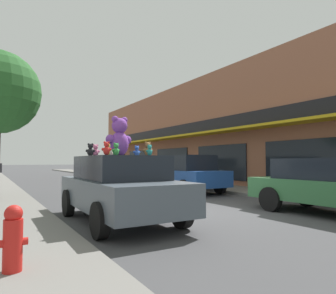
% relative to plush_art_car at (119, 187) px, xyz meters
% --- Properties ---
extents(ground_plane, '(260.00, 260.00, 0.00)m').
position_rel_plush_art_car_xyz_m(ground_plane, '(2.58, 0.21, -0.83)').
color(ground_plane, '#424244').
extents(sidewalk_far, '(2.55, 90.00, 0.13)m').
position_rel_plush_art_car_xyz_m(sidewalk_far, '(7.72, 0.21, -0.77)').
color(sidewalk_far, slate).
rests_on(sidewalk_far, ground_plane).
extents(storefront_row, '(16.64, 32.64, 6.96)m').
position_rel_plush_art_car_xyz_m(storefront_row, '(16.76, 9.34, 2.64)').
color(storefront_row, '#9E6047').
rests_on(storefront_row, ground_plane).
extents(plush_art_car, '(2.07, 4.42, 1.57)m').
position_rel_plush_art_car_xyz_m(plush_art_car, '(0.00, 0.00, 0.00)').
color(plush_art_car, '#4C5660').
rests_on(plush_art_car, ground_plane).
extents(teddy_bear_giant, '(0.75, 0.49, 0.99)m').
position_rel_plush_art_car_xyz_m(teddy_bear_giant, '(0.05, 0.16, 1.21)').
color(teddy_bear_giant, purple).
rests_on(teddy_bear_giant, plush_art_car).
extents(teddy_bear_cream, '(0.24, 0.19, 0.32)m').
position_rel_plush_art_car_xyz_m(teddy_bear_cream, '(0.05, 0.79, 0.89)').
color(teddy_bear_cream, beige).
rests_on(teddy_bear_cream, plush_art_car).
extents(teddy_bear_yellow, '(0.21, 0.19, 0.29)m').
position_rel_plush_art_car_xyz_m(teddy_bear_yellow, '(-0.51, -0.54, 0.88)').
color(teddy_bear_yellow, yellow).
rests_on(teddy_bear_yellow, plush_art_car).
extents(teddy_bear_brown, '(0.27, 0.17, 0.36)m').
position_rel_plush_art_car_xyz_m(teddy_bear_brown, '(0.67, -0.18, 0.91)').
color(teddy_bear_brown, olive).
rests_on(teddy_bear_brown, plush_art_car).
extents(teddy_bear_teal, '(0.19, 0.13, 0.25)m').
position_rel_plush_art_car_xyz_m(teddy_bear_teal, '(0.40, -0.80, 0.86)').
color(teddy_bear_teal, teal).
rests_on(teddy_bear_teal, plush_art_car).
extents(teddy_bear_pink, '(0.24, 0.15, 0.33)m').
position_rel_plush_art_car_xyz_m(teddy_bear_pink, '(-0.28, 0.99, 0.90)').
color(teddy_bear_pink, pink).
rests_on(teddy_bear_pink, plush_art_car).
extents(teddy_bear_black, '(0.25, 0.19, 0.33)m').
position_rel_plush_art_car_xyz_m(teddy_bear_black, '(-0.51, 0.70, 0.90)').
color(teddy_bear_black, black).
rests_on(teddy_bear_black, plush_art_car).
extents(teddy_bear_blue, '(0.22, 0.14, 0.30)m').
position_rel_plush_art_car_xyz_m(teddy_bear_blue, '(0.68, 0.47, 0.88)').
color(teddy_bear_blue, blue).
rests_on(teddy_bear_blue, plush_art_car).
extents(teddy_bear_green, '(0.23, 0.16, 0.30)m').
position_rel_plush_art_car_xyz_m(teddy_bear_green, '(-0.19, -0.23, 0.88)').
color(teddy_bear_green, green).
rests_on(teddy_bear_green, plush_art_car).
extents(teddy_bear_red, '(0.22, 0.15, 0.28)m').
position_rel_plush_art_car_xyz_m(teddy_bear_red, '(-0.66, -0.91, 0.87)').
color(teddy_bear_red, red).
rests_on(teddy_bear_red, plush_art_car).
extents(parked_car_far_left, '(1.94, 4.49, 1.52)m').
position_rel_plush_art_car_xyz_m(parked_car_far_left, '(5.18, -2.26, -0.00)').
color(parked_car_far_left, '#336B3D').
rests_on(parked_car_far_left, ground_plane).
extents(parked_car_far_center, '(2.11, 4.49, 1.73)m').
position_rel_plush_art_car_xyz_m(parked_car_far_center, '(5.18, 4.82, 0.08)').
color(parked_car_far_center, '#1E4793').
rests_on(parked_car_far_center, ground_plane).
extents(parked_car_far_right, '(1.95, 4.63, 1.68)m').
position_rel_plush_art_car_xyz_m(parked_car_far_right, '(5.18, 11.18, 0.04)').
color(parked_car_far_right, '#B7B7BC').
rests_on(parked_car_far_right, ground_plane).
extents(fire_hydrant, '(0.33, 0.22, 0.79)m').
position_rel_plush_art_car_xyz_m(fire_hydrant, '(-2.46, -2.72, -0.31)').
color(fire_hydrant, red).
rests_on(fire_hydrant, sidewalk_near).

